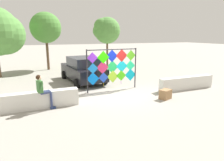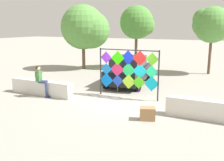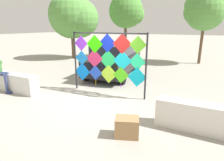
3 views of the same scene
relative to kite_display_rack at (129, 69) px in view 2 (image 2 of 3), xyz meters
The scene contains 10 objects.
ground 1.89m from the kite_display_rack, 92.63° to the right, with size 120.00×120.00×0.00m, color #9E998E.
plaza_ledge_left 4.83m from the kite_display_rack, 160.49° to the right, with size 3.80×0.46×0.79m, color silver.
plaza_ledge_right 4.74m from the kite_display_rack, 19.94° to the right, with size 3.80×0.46×0.79m, color silver.
kite_display_rack is the anchor object (origin of this frame).
seated_vendor 4.56m from the kite_display_rack, 155.35° to the right, with size 0.77×0.55×1.64m.
parked_car 3.16m from the kite_display_rack, 111.55° to the left, with size 2.59×4.77×1.78m.
cardboard_box_large 3.52m from the kite_display_rack, 54.06° to the right, with size 0.60×0.44×0.51m, color #9E754C.
tree_far_right 9.79m from the kite_display_rack, 134.56° to the left, with size 4.09×3.75×5.44m.
tree_palm_like 9.75m from the kite_display_rack, 72.56° to the left, with size 2.85×2.73×5.12m.
tree_broadleaf 10.04m from the kite_display_rack, 107.59° to the left, with size 2.87×3.16×5.39m.
Camera 2 is at (4.93, -10.78, 3.66)m, focal length 40.86 mm.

